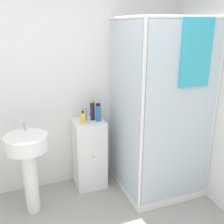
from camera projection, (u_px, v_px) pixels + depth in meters
The scene contains 8 objects.
wall_back at pixel (46, 88), 3.03m from camera, with size 6.40×0.06×2.50m, color white.
shower_enclosure at pixel (156, 147), 3.13m from camera, with size 0.90×0.93×2.04m.
vanity_cabinet at pixel (89, 153), 3.25m from camera, with size 0.36×0.37×0.87m.
sink at pixel (28, 157), 2.69m from camera, with size 0.43×0.43×1.03m.
soap_dispenser at pixel (83, 118), 3.02m from camera, with size 0.06×0.06×0.15m.
shampoo_bottle_tall_black at pixel (92, 110), 3.11m from camera, with size 0.05×0.05×0.24m.
shampoo_bottle_blue at pixel (98, 112), 3.08m from camera, with size 0.06×0.06×0.21m.
lotion_bottle_white at pixel (85, 114), 3.11m from camera, with size 0.05×0.05×0.18m.
Camera 1 is at (-0.31, -1.34, 1.95)m, focal length 42.00 mm.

